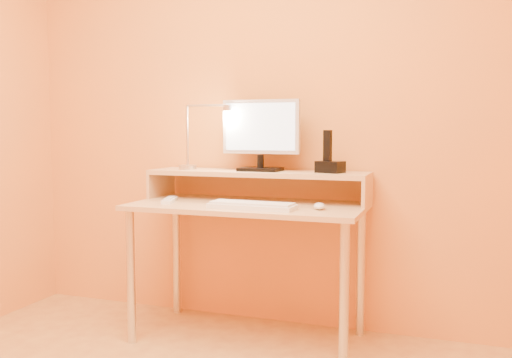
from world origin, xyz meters
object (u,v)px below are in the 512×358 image
at_px(monitor_panel, 261,127).
at_px(mouse, 319,206).
at_px(phone_dock, 330,167).
at_px(lamp_base, 188,167).
at_px(remote_control, 169,200).
at_px(keyboard, 252,206).

height_order(monitor_panel, mouse, monitor_panel).
xyz_separation_m(monitor_panel, phone_dock, (0.38, -0.01, -0.21)).
xyz_separation_m(monitor_panel, mouse, (0.38, -0.25, -0.38)).
bearing_deg(monitor_panel, lamp_base, -175.48).
relative_size(mouse, remote_control, 0.50).
height_order(keyboard, mouse, mouse).
height_order(monitor_panel, lamp_base, monitor_panel).
height_order(lamp_base, remote_control, lamp_base).
height_order(mouse, remote_control, mouse).
relative_size(keyboard, remote_control, 2.22).
bearing_deg(remote_control, phone_dock, -1.21).
relative_size(lamp_base, remote_control, 0.52).
bearing_deg(lamp_base, phone_dock, 2.14).
relative_size(monitor_panel, remote_control, 2.21).
xyz_separation_m(lamp_base, phone_dock, (0.80, 0.03, 0.02)).
distance_m(lamp_base, keyboard, 0.59).
relative_size(lamp_base, mouse, 1.03).
distance_m(lamp_base, phone_dock, 0.80).
bearing_deg(remote_control, lamp_base, 70.12).
xyz_separation_m(lamp_base, mouse, (0.80, -0.21, -0.16)).
xyz_separation_m(phone_dock, keyboard, (-0.32, -0.32, -0.18)).
bearing_deg(phone_dock, mouse, -73.13).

